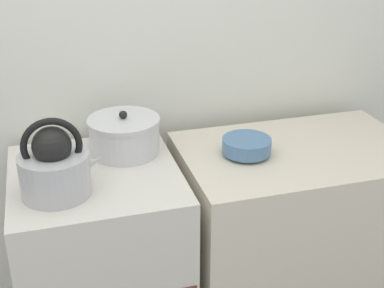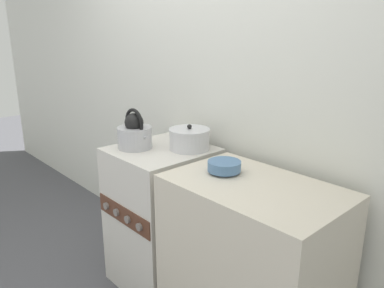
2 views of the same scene
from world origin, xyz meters
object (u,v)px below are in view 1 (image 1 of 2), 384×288
stove (104,285)px  kettle (55,167)px  cooking_pot (124,135)px  enamel_bowl (247,146)px

stove → kettle: 0.56m
stove → kettle: (-0.12, -0.10, 0.54)m
stove → cooking_pot: 0.54m
stove → enamel_bowl: size_ratio=5.38×
stove → enamel_bowl: (0.52, -0.00, 0.48)m
enamel_bowl → cooking_pot: bearing=162.5°
kettle → enamel_bowl: 0.65m
cooking_pot → enamel_bowl: 0.42m
cooking_pot → kettle: bearing=-136.8°
stove → kettle: kettle is taller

